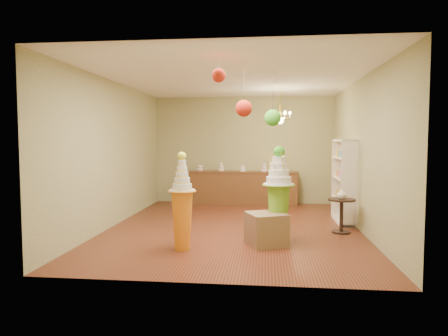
# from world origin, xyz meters

# --- Properties ---
(floor) EXTENTS (6.50, 6.50, 0.00)m
(floor) POSITION_xyz_m (0.00, 0.00, 0.00)
(floor) COLOR #5A2718
(floor) RESTS_ON ground
(ceiling) EXTENTS (6.50, 6.50, 0.00)m
(ceiling) POSITION_xyz_m (0.00, 0.00, 3.00)
(ceiling) COLOR white
(ceiling) RESTS_ON ground
(wall_back) EXTENTS (5.00, 0.04, 3.00)m
(wall_back) POSITION_xyz_m (0.00, 3.25, 1.50)
(wall_back) COLOR tan
(wall_back) RESTS_ON ground
(wall_front) EXTENTS (5.00, 0.04, 3.00)m
(wall_front) POSITION_xyz_m (0.00, -3.25, 1.50)
(wall_front) COLOR tan
(wall_front) RESTS_ON ground
(wall_left) EXTENTS (0.04, 6.50, 3.00)m
(wall_left) POSITION_xyz_m (-2.50, 0.00, 1.50)
(wall_left) COLOR tan
(wall_left) RESTS_ON ground
(wall_right) EXTENTS (0.04, 6.50, 3.00)m
(wall_right) POSITION_xyz_m (2.50, 0.00, 1.50)
(wall_right) COLOR tan
(wall_right) RESTS_ON ground
(pedestal_green) EXTENTS (0.68, 0.68, 1.69)m
(pedestal_green) POSITION_xyz_m (0.87, -1.11, 0.73)
(pedestal_green) COLOR #6DAB25
(pedestal_green) RESTS_ON floor
(pedestal_orange) EXTENTS (0.52, 0.52, 1.60)m
(pedestal_orange) POSITION_xyz_m (-0.70, -1.75, 0.62)
(pedestal_orange) COLOR orange
(pedestal_orange) RESTS_ON floor
(burlap_riser) EXTENTS (0.79, 0.79, 0.55)m
(burlap_riser) POSITION_xyz_m (0.67, -1.32, 0.27)
(burlap_riser) COLOR olive
(burlap_riser) RESTS_ON floor
(sideboard) EXTENTS (3.04, 0.54, 1.16)m
(sideboard) POSITION_xyz_m (0.00, 2.97, 0.48)
(sideboard) COLOR brown
(sideboard) RESTS_ON floor
(shelving_unit) EXTENTS (0.33, 1.20, 1.80)m
(shelving_unit) POSITION_xyz_m (2.34, 0.80, 0.90)
(shelving_unit) COLOR white
(shelving_unit) RESTS_ON floor
(round_table) EXTENTS (0.58, 0.58, 0.66)m
(round_table) POSITION_xyz_m (2.10, -0.28, 0.43)
(round_table) COLOR black
(round_table) RESTS_ON floor
(vase) EXTENTS (0.21, 0.21, 0.19)m
(vase) POSITION_xyz_m (2.10, -0.28, 0.76)
(vase) COLOR white
(vase) RESTS_ON round_table
(pom_red_left) EXTENTS (0.26, 0.26, 0.85)m
(pom_red_left) POSITION_xyz_m (0.30, -1.74, 2.29)
(pom_red_left) COLOR #3F392D
(pom_red_left) RESTS_ON ceiling
(pom_green_mid) EXTENTS (0.29, 0.29, 0.97)m
(pom_green_mid) POSITION_xyz_m (0.76, -1.09, 2.17)
(pom_green_mid) COLOR #3F392D
(pom_green_mid) RESTS_ON ceiling
(pom_red_right) EXTENTS (0.20, 0.20, 0.40)m
(pom_red_right) POSITION_xyz_m (-0.02, -2.38, 2.70)
(pom_red_right) COLOR #3F392D
(pom_red_right) RESTS_ON ceiling
(chandelier) EXTENTS (0.56, 0.56, 0.85)m
(chandelier) POSITION_xyz_m (0.97, 1.42, 2.30)
(chandelier) COLOR #DAC74D
(chandelier) RESTS_ON ceiling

